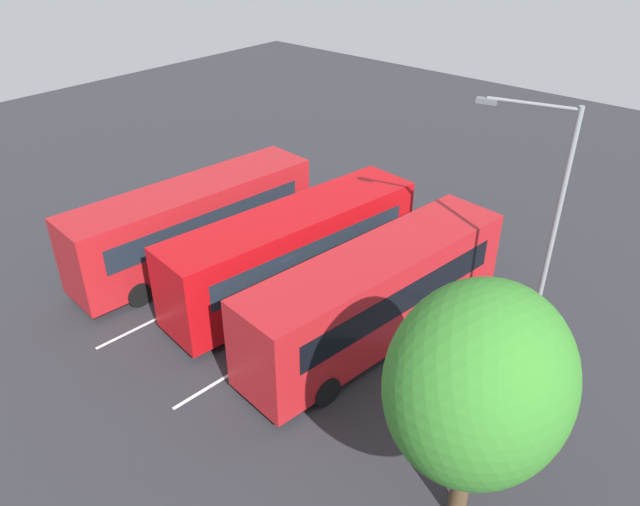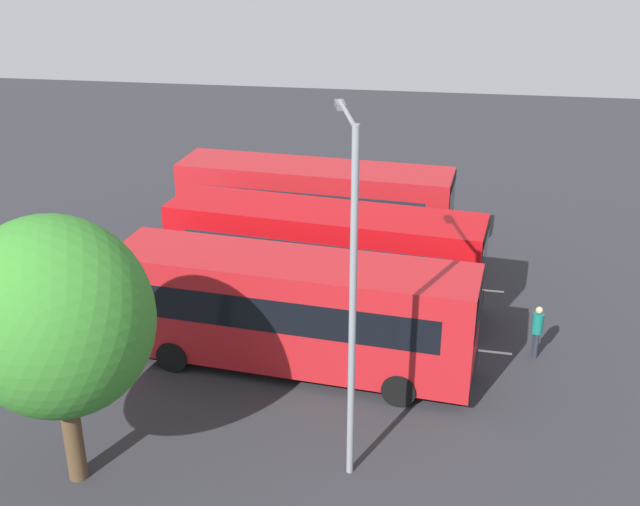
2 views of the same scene
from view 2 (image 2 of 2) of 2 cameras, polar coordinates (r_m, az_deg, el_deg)
ground_plane at (r=27.07m, az=-0.52°, el=-3.43°), size 65.17×65.17×0.00m
bus_far_left at (r=22.61m, az=-1.86°, el=-4.07°), size 10.45×3.52×3.36m
bus_center_left at (r=26.07m, az=0.34°, el=-0.09°), size 10.47×3.70×3.36m
bus_center_right at (r=30.30m, az=-0.33°, el=3.44°), size 10.42×3.32×3.36m
pedestrian at (r=24.33m, az=15.17°, el=-5.14°), size 0.38×0.38×1.65m
street_lamp at (r=17.30m, az=2.24°, el=-2.18°), size 0.85×2.65×8.41m
depot_tree at (r=18.09m, az=-18.30°, el=-4.42°), size 4.32×3.89×6.51m
lane_stripe_outer_left at (r=25.27m, az=-1.27°, el=-5.57°), size 12.85×0.98×0.01m
lane_stripe_inner_left at (r=28.91m, az=0.13°, el=-1.55°), size 12.85×0.98×0.01m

